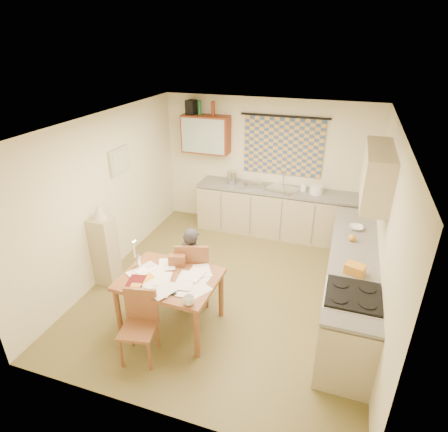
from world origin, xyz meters
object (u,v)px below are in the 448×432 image
(counter_back, at_px, (284,213))
(shelf_stand, at_px, (105,251))
(person, at_px, (193,266))
(dining_table, at_px, (171,301))
(counter_right, at_px, (350,284))
(chair_far, at_px, (194,282))
(stove, at_px, (347,327))

(counter_back, xyz_separation_m, shelf_stand, (-2.29, -2.40, 0.10))
(person, bearing_deg, dining_table, 90.62)
(counter_right, height_order, chair_far, chair_far)
(dining_table, bearing_deg, counter_right, 27.31)
(counter_right, relative_size, dining_table, 2.40)
(person, distance_m, shelf_stand, 1.45)
(counter_right, bearing_deg, stove, -90.00)
(stove, bearing_deg, counter_back, 113.73)
(stove, distance_m, chair_far, 2.15)
(stove, distance_m, shelf_stand, 3.57)
(person, bearing_deg, shelf_stand, 8.17)
(counter_right, distance_m, shelf_stand, 3.57)
(person, height_order, shelf_stand, person)
(dining_table, bearing_deg, counter_back, 74.73)
(chair_far, height_order, shelf_stand, shelf_stand)
(person, bearing_deg, counter_back, -99.58)
(stove, bearing_deg, chair_far, 167.66)
(counter_right, xyz_separation_m, shelf_stand, (-3.54, -0.46, 0.10))
(counter_right, height_order, person, person)
(stove, bearing_deg, person, 168.73)
(chair_far, bearing_deg, counter_right, 174.80)
(counter_right, distance_m, stove, 0.91)
(dining_table, xyz_separation_m, chair_far, (0.08, 0.57, -0.07))
(dining_table, bearing_deg, shelf_stand, 159.52)
(dining_table, height_order, shelf_stand, shelf_stand)
(stove, relative_size, chair_far, 0.95)
(counter_back, distance_m, person, 2.58)
(chair_far, xyz_separation_m, person, (0.00, -0.04, 0.29))
(dining_table, height_order, chair_far, chair_far)
(counter_right, relative_size, stove, 3.10)
(chair_far, bearing_deg, dining_table, 64.66)
(counter_right, distance_m, dining_table, 2.41)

